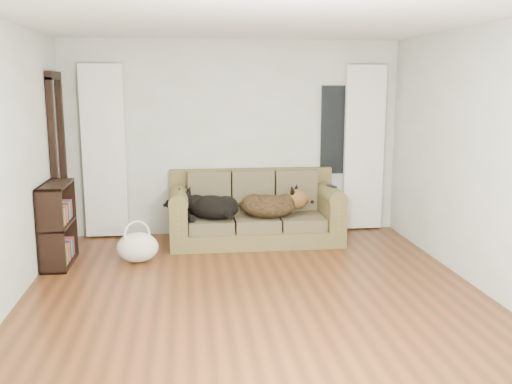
{
  "coord_description": "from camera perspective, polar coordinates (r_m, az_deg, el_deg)",
  "views": [
    {
      "loc": [
        -0.63,
        -5.17,
        2.03
      ],
      "look_at": [
        0.2,
        1.6,
        0.73
      ],
      "focal_mm": 40.0,
      "sensor_mm": 36.0,
      "label": 1
    }
  ],
  "objects": [
    {
      "name": "curtain_left",
      "position": [
        7.71,
        -14.95,
        3.9
      ],
      "size": [
        0.55,
        0.08,
        2.25
      ],
      "primitive_type": "cube",
      "color": "white",
      "rests_on": "ground"
    },
    {
      "name": "dog_shepherd",
      "position": [
        7.28,
        1.53,
        -1.4
      ],
      "size": [
        0.82,
        0.66,
        0.32
      ],
      "primitive_type": "ellipsoid",
      "rotation": [
        0.0,
        0.0,
        2.92
      ],
      "color": "black",
      "rests_on": "sofa"
    },
    {
      "name": "tv_remote",
      "position": [
        7.38,
        7.57,
        0.59
      ],
      "size": [
        0.1,
        0.19,
        0.02
      ],
      "primitive_type": "cube",
      "rotation": [
        0.0,
        0.0,
        0.29
      ],
      "color": "black",
      "rests_on": "sofa"
    },
    {
      "name": "floor",
      "position": [
        5.59,
        -0.03,
        -10.48
      ],
      "size": [
        5.0,
        5.0,
        0.0
      ],
      "primitive_type": "plane",
      "color": "#462813",
      "rests_on": "ground"
    },
    {
      "name": "ceiling",
      "position": [
        5.24,
        -0.03,
        17.08
      ],
      "size": [
        5.0,
        5.0,
        0.0
      ],
      "primitive_type": "plane",
      "color": "white",
      "rests_on": "ground"
    },
    {
      "name": "dog_black_lab",
      "position": [
        7.22,
        -4.68,
        -1.62
      ],
      "size": [
        0.86,
        0.81,
        0.3
      ],
      "primitive_type": "ellipsoid",
      "rotation": [
        0.0,
        0.0,
        -0.63
      ],
      "color": "black",
      "rests_on": "sofa"
    },
    {
      "name": "curtain_right",
      "position": [
        8.01,
        10.74,
        4.33
      ],
      "size": [
        0.55,
        0.08,
        2.25
      ],
      "primitive_type": "cube",
      "color": "white",
      "rests_on": "ground"
    },
    {
      "name": "wall_left",
      "position": [
        5.46,
        -24.18,
        2.2
      ],
      "size": [
        0.04,
        5.0,
        2.6
      ],
      "primitive_type": "cube",
      "color": "silver",
      "rests_on": "ground"
    },
    {
      "name": "window_pane",
      "position": [
        7.94,
        8.27,
        6.16
      ],
      "size": [
        0.5,
        0.03,
        1.2
      ],
      "primitive_type": "cube",
      "color": "black",
      "rests_on": "wall_back"
    },
    {
      "name": "bookshelf",
      "position": [
        6.79,
        -19.23,
        -2.81
      ],
      "size": [
        0.31,
        0.76,
        0.93
      ],
      "primitive_type": "cube",
      "rotation": [
        0.0,
        0.0,
        -0.04
      ],
      "color": "black",
      "rests_on": "floor"
    },
    {
      "name": "sofa",
      "position": [
        7.36,
        -0.06,
        -1.57
      ],
      "size": [
        2.18,
        0.94,
        0.89
      ],
      "primitive_type": "cube",
      "color": "brown",
      "rests_on": "floor"
    },
    {
      "name": "wall_back",
      "position": [
        7.73,
        -2.29,
        5.39
      ],
      "size": [
        4.5,
        0.04,
        2.6
      ],
      "primitive_type": "cube",
      "color": "silver",
      "rests_on": "ground"
    },
    {
      "name": "door_casing",
      "position": [
        7.45,
        -19.11,
        2.66
      ],
      "size": [
        0.07,
        0.6,
        2.1
      ],
      "primitive_type": "cube",
      "color": "black",
      "rests_on": "ground"
    },
    {
      "name": "wall_right",
      "position": [
        5.96,
        22.01,
        3.01
      ],
      "size": [
        0.04,
        5.0,
        2.6
      ],
      "primitive_type": "cube",
      "color": "silver",
      "rests_on": "ground"
    },
    {
      "name": "tote_bag",
      "position": [
        6.73,
        -11.75,
        -5.55
      ],
      "size": [
        0.54,
        0.45,
        0.35
      ],
      "primitive_type": "ellipsoid",
      "rotation": [
        0.0,
        0.0,
        0.19
      ],
      "color": "#EAE2C5",
      "rests_on": "floor"
    }
  ]
}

